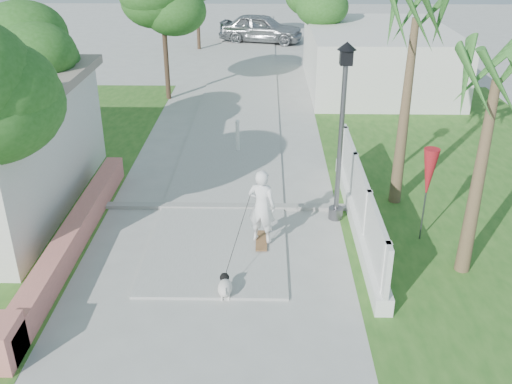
{
  "coord_description": "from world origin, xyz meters",
  "views": [
    {
      "loc": [
        1.11,
        -7.31,
        6.93
      ],
      "look_at": [
        0.89,
        4.72,
        1.1
      ],
      "focal_mm": 40.0,
      "sensor_mm": 36.0,
      "label": 1
    }
  ],
  "objects_px": {
    "patio_umbrella": "(429,174)",
    "street_lamp": "(341,128)",
    "bollard": "(238,135)",
    "skateboarder": "(248,223)",
    "dog": "(225,286)",
    "parked_car": "(261,28)"
  },
  "relations": [
    {
      "from": "bollard",
      "to": "patio_umbrella",
      "type": "distance_m",
      "value": 7.25
    },
    {
      "from": "patio_umbrella",
      "to": "skateboarder",
      "type": "xyz_separation_m",
      "value": [
        -4.07,
        -0.87,
        -0.82
      ]
    },
    {
      "from": "bollard",
      "to": "patio_umbrella",
      "type": "height_order",
      "value": "patio_umbrella"
    },
    {
      "from": "patio_umbrella",
      "to": "dog",
      "type": "distance_m",
      "value": 5.27
    },
    {
      "from": "patio_umbrella",
      "to": "dog",
      "type": "xyz_separation_m",
      "value": [
        -4.49,
        -2.36,
        -1.44
      ]
    },
    {
      "from": "dog",
      "to": "bollard",
      "type": "bearing_deg",
      "value": 84.87
    },
    {
      "from": "patio_umbrella",
      "to": "parked_car",
      "type": "distance_m",
      "value": 23.84
    },
    {
      "from": "patio_umbrella",
      "to": "dog",
      "type": "height_order",
      "value": "patio_umbrella"
    },
    {
      "from": "bollard",
      "to": "skateboarder",
      "type": "relative_size",
      "value": 0.47
    },
    {
      "from": "bollard",
      "to": "dog",
      "type": "distance_m",
      "value": 7.87
    },
    {
      "from": "patio_umbrella",
      "to": "skateboarder",
      "type": "relative_size",
      "value": 0.99
    },
    {
      "from": "dog",
      "to": "parked_car",
      "type": "distance_m",
      "value": 25.86
    },
    {
      "from": "dog",
      "to": "street_lamp",
      "type": "bearing_deg",
      "value": 46.43
    },
    {
      "from": "dog",
      "to": "skateboarder",
      "type": "bearing_deg",
      "value": 68.41
    },
    {
      "from": "skateboarder",
      "to": "bollard",
      "type": "bearing_deg",
      "value": -67.81
    },
    {
      "from": "bollard",
      "to": "patio_umbrella",
      "type": "xyz_separation_m",
      "value": [
        4.6,
        -5.5,
        1.1
      ]
    },
    {
      "from": "patio_umbrella",
      "to": "street_lamp",
      "type": "bearing_deg",
      "value": 152.24
    },
    {
      "from": "bollard",
      "to": "patio_umbrella",
      "type": "relative_size",
      "value": 0.47
    },
    {
      "from": "skateboarder",
      "to": "parked_car",
      "type": "relative_size",
      "value": 0.47
    },
    {
      "from": "bollard",
      "to": "skateboarder",
      "type": "distance_m",
      "value": 6.4
    },
    {
      "from": "dog",
      "to": "parked_car",
      "type": "relative_size",
      "value": 0.13
    },
    {
      "from": "dog",
      "to": "parked_car",
      "type": "bearing_deg",
      "value": 83.01
    }
  ]
}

